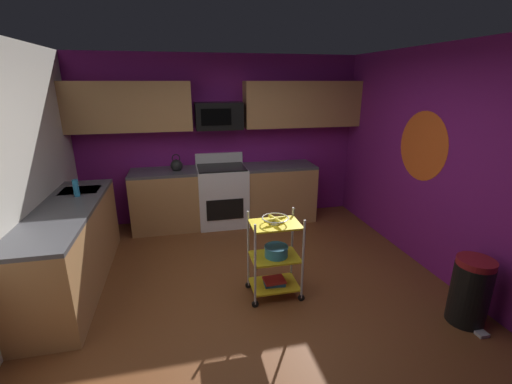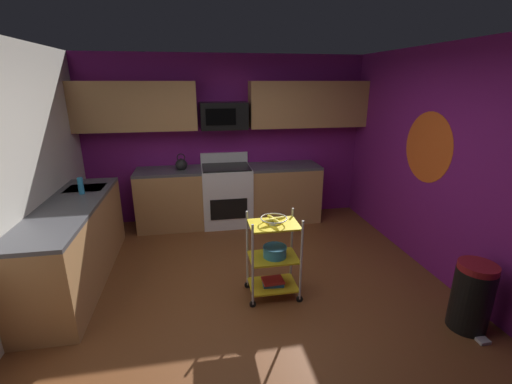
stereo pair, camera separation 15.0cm
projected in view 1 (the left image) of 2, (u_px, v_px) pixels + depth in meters
floor at (254, 300)px, 3.66m from camera, size 4.40×4.80×0.04m
wall_back at (222, 140)px, 5.51m from camera, size 4.52×0.06×2.60m
wall_right at (455, 168)px, 3.71m from camera, size 0.06×4.80×2.60m
wall_flower_decal at (423, 146)px, 4.14m from camera, size 0.00×0.84×0.84m
counter_run at (172, 213)px, 4.72m from camera, size 3.63×2.80×0.92m
oven_range at (222, 195)px, 5.45m from camera, size 0.76×0.65×1.10m
upper_cabinets at (223, 105)px, 5.16m from camera, size 4.40×0.33×0.70m
microwave at (219, 116)px, 5.17m from camera, size 0.70×0.39×0.40m
rolling_cart at (275, 257)px, 3.58m from camera, size 0.56×0.38×0.91m
fruit_bowl at (275, 219)px, 3.45m from camera, size 0.27×0.27×0.07m
mixing_bowl_large at (276, 251)px, 3.57m from camera, size 0.25×0.25×0.11m
book_stack at (274, 281)px, 3.67m from camera, size 0.23×0.18×0.06m
kettle at (177, 165)px, 5.15m from camera, size 0.21×0.18×0.26m
dish_soap_bottle at (76, 188)px, 3.97m from camera, size 0.06×0.06×0.20m
trash_can at (470, 291)px, 3.21m from camera, size 0.34×0.42×0.66m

